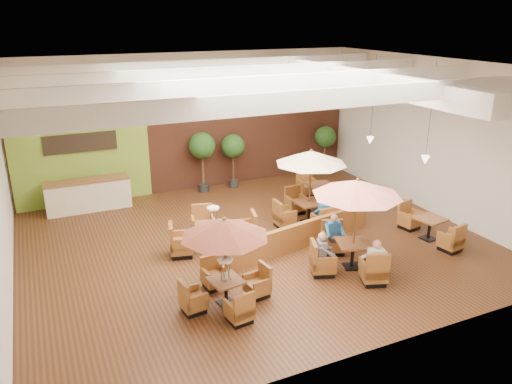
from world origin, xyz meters
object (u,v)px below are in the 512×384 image
service_counter (88,195)px  table_3 (214,236)px  topiary_2 (325,139)px  table_0 (225,246)px  diner_3 (324,211)px  table_4 (429,229)px  table_5 (320,195)px  topiary_0 (202,148)px  diner_1 (334,230)px  diner_0 (375,257)px  topiary_1 (233,148)px  diner_2 (323,249)px  booth_divider (295,237)px  table_1 (354,205)px  diner_4 (333,198)px  table_2 (310,173)px

service_counter → table_3: (3.07, -5.05, -0.14)m
service_counter → topiary_2: size_ratio=1.37×
table_0 → diner_3: 5.34m
table_4 → diner_3: bearing=137.3°
table_4 → topiary_2: (0.64, 7.41, 1.28)m
table_5 → topiary_0: topiary_0 is taller
table_5 → topiary_2: 4.13m
service_counter → topiary_0: bearing=2.5°
service_counter → table_0: table_0 is taller
service_counter → diner_1: bearing=-47.2°
table_5 → diner_0: (-1.81, -5.69, 0.38)m
table_4 → topiary_2: 7.55m
table_0 → diner_0: table_0 is taller
topiary_1 → diner_1: (0.43, -6.99, -0.93)m
topiary_2 → diner_3: (-3.47, -5.57, -0.87)m
table_3 → topiary_1: 6.07m
topiary_1 → service_counter: bearing=-178.0°
table_3 → topiary_1: bearing=75.7°
table_0 → topiary_2: size_ratio=1.08×
topiary_2 → diner_2: topiary_2 is taller
booth_divider → table_5: size_ratio=2.20×
topiary_0 → diner_0: 9.20m
topiary_0 → diner_0: size_ratio=2.94×
table_0 → table_4: 7.50m
table_4 → table_5: 4.42m
table_0 → table_1: table_1 is taller
table_3 → diner_0: size_ratio=3.45×
service_counter → table_4: (9.64, -7.21, -0.23)m
table_3 → diner_2: 3.53m
table_0 → table_3: table_0 is taller
topiary_2 → table_1: bearing=-117.1°
table_5 → booth_divider: bearing=-127.3°
topiary_1 → topiary_2: bearing=-0.0°
table_3 → topiary_1: size_ratio=1.28×
topiary_1 → diner_4: 5.07m
booth_divider → topiary_2: topiary_2 is taller
table_1 → topiary_1: bearing=112.1°
booth_divider → table_5: bearing=36.0°
table_0 → booth_divider: bearing=25.3°
table_5 → table_2: bearing=-128.9°
topiary_1 → diner_0: topiary_1 is taller
table_2 → table_4: bearing=-45.1°
table_1 → topiary_0: (-1.69, 7.98, -0.10)m
booth_divider → topiary_0: (-0.82, 6.30, 1.42)m
booth_divider → diner_3: bearing=14.7°
table_1 → diner_0: bearing=-66.6°
table_2 → diner_4: 1.42m
topiary_0 → diner_1: size_ratio=3.15×
service_counter → diner_0: diner_0 is taller
service_counter → table_4: size_ratio=1.18×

